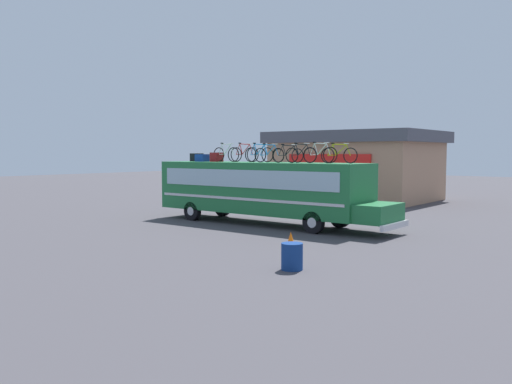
{
  "coord_description": "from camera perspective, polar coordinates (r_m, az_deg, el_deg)",
  "views": [
    {
      "loc": [
        15.45,
        -19.93,
        3.36
      ],
      "look_at": [
        -0.23,
        0.0,
        1.49
      ],
      "focal_mm": 37.52,
      "sensor_mm": 36.0,
      "label": 1
    }
  ],
  "objects": [
    {
      "name": "rooftop_bicycle_2",
      "position": [
        26.31,
        -1.26,
        4.09
      ],
      "size": [
        1.77,
        0.44,
        0.96
      ],
      "color": "black",
      "rests_on": "bus"
    },
    {
      "name": "rooftop_bicycle_4",
      "position": [
        24.77,
        1.4,
        4.03
      ],
      "size": [
        1.71,
        0.44,
        0.9
      ],
      "color": "black",
      "rests_on": "bus"
    },
    {
      "name": "rooftop_bicycle_6",
      "position": [
        23.64,
        4.79,
        4.02
      ],
      "size": [
        1.64,
        0.44,
        0.91
      ],
      "color": "black",
      "rests_on": "bus"
    },
    {
      "name": "rooftop_bicycle_8",
      "position": [
        22.9,
        8.82,
        3.96
      ],
      "size": [
        1.76,
        0.44,
        0.89
      ],
      "color": "black",
      "rests_on": "bus"
    },
    {
      "name": "rooftop_bicycle_3",
      "position": [
        25.69,
        0.31,
        4.07
      ],
      "size": [
        1.72,
        0.44,
        0.94
      ],
      "color": "black",
      "rests_on": "bus"
    },
    {
      "name": "luggage_bag_1",
      "position": [
        28.44,
        -6.34,
        3.7
      ],
      "size": [
        0.64,
        0.39,
        0.42
      ],
      "primitive_type": "cube",
      "color": "black",
      "rests_on": "bus"
    },
    {
      "name": "traffic_cone",
      "position": [
        19.32,
        3.72,
        -5.02
      ],
      "size": [
        0.31,
        0.31,
        0.53
      ],
      "primitive_type": "cone",
      "color": "orange",
      "rests_on": "ground"
    },
    {
      "name": "bus",
      "position": [
        25.14,
        0.79,
        0.39
      ],
      "size": [
        12.3,
        2.59,
        2.91
      ],
      "color": "#1E6B38",
      "rests_on": "ground"
    },
    {
      "name": "luggage_bag_2",
      "position": [
        27.58,
        -5.77,
        3.64
      ],
      "size": [
        0.55,
        0.53,
        0.38
      ],
      "primitive_type": "cube",
      "color": "#193899",
      "rests_on": "bus"
    },
    {
      "name": "trash_bin",
      "position": [
        15.48,
        3.86,
        -6.87
      ],
      "size": [
        0.62,
        0.62,
        0.77
      ],
      "primitive_type": "cylinder",
      "color": "navy",
      "rests_on": "ground"
    },
    {
      "name": "roadside_building",
      "position": [
        39.02,
        10.67,
        2.83
      ],
      "size": [
        11.01,
        8.41,
        4.84
      ],
      "color": "tan",
      "rests_on": "ground"
    },
    {
      "name": "rooftop_bicycle_1",
      "position": [
        26.67,
        -3.22,
        4.08
      ],
      "size": [
        1.68,
        0.44,
        0.96
      ],
      "color": "black",
      "rests_on": "bus"
    },
    {
      "name": "luggage_bag_3",
      "position": [
        27.16,
        -4.22,
        3.73
      ],
      "size": [
        0.45,
        0.55,
        0.46
      ],
      "primitive_type": "cube",
      "color": "maroon",
      "rests_on": "bus"
    },
    {
      "name": "rooftop_bicycle_7",
      "position": [
        23.26,
        6.83,
        4.03
      ],
      "size": [
        1.71,
        0.44,
        0.94
      ],
      "color": "black",
      "rests_on": "bus"
    },
    {
      "name": "rooftop_bicycle_5",
      "position": [
        24.4,
        3.41,
        3.99
      ],
      "size": [
        1.7,
        0.44,
        0.87
      ],
      "color": "black",
      "rests_on": "bus"
    },
    {
      "name": "ground_plane",
      "position": [
        25.44,
        0.41,
        -3.38
      ],
      "size": [
        120.0,
        120.0,
        0.0
      ],
      "primitive_type": "plane",
      "color": "#423F44"
    }
  ]
}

